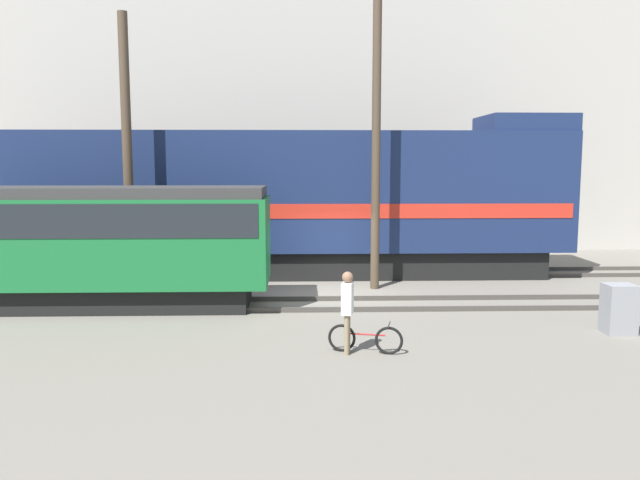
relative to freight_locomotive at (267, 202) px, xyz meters
The scene contains 11 objects.
ground_plane 4.96m from the freight_locomotive, 60.21° to the right, with size 120.00×120.00×0.00m, color slate.
track_near 6.11m from the freight_locomotive, 67.99° to the right, with size 60.00×1.51×0.14m.
track_far 3.35m from the freight_locomotive, ahead, with size 60.00×1.51×0.14m.
building_backdrop 10.25m from the freight_locomotive, 77.67° to the left, with size 41.02×6.00×12.26m.
freight_locomotive is the anchor object (origin of this frame).
streetcar 6.79m from the freight_locomotive, 130.87° to the right, with size 9.40×2.54×3.43m.
bicycle 10.22m from the freight_locomotive, 74.88° to the right, with size 1.60×0.55×0.67m.
person 10.02m from the freight_locomotive, 77.16° to the right, with size 0.30×0.40×1.79m.
utility_pole_left 5.25m from the freight_locomotive, 149.18° to the right, with size 0.31×0.31×8.75m.
utility_pole_center 4.84m from the freight_locomotive, 35.15° to the right, with size 0.28×0.28×9.29m.
signal_box 12.25m from the freight_locomotive, 42.81° to the right, with size 0.70×0.60×1.20m.
Camera 1 is at (-0.85, -19.03, 4.05)m, focal length 35.00 mm.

